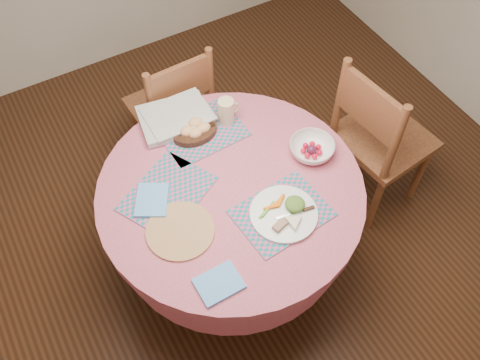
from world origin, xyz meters
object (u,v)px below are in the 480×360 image
object	(u,v)px
wicker_trivet	(180,231)
bread_bowl	(195,130)
chair_back	(174,108)
fruit_bowl	(312,149)
dining_table	(231,211)
dinner_plate	(286,213)
latte_mug	(227,111)
chair_right	(377,138)

from	to	relation	value
wicker_trivet	bread_bowl	bearing A→B (deg)	56.33
chair_back	wicker_trivet	size ratio (longest dim) A/B	3.14
wicker_trivet	fruit_bowl	bearing A→B (deg)	6.15
dining_table	dinner_plate	world-z (taller)	dinner_plate
wicker_trivet	latte_mug	distance (m)	0.68
bread_bowl	chair_back	bearing A→B (deg)	81.01
chair_right	bread_bowl	size ratio (longest dim) A/B	4.45
latte_mug	fruit_bowl	size ratio (longest dim) A/B	0.60
dinner_plate	fruit_bowl	size ratio (longest dim) A/B	1.32
wicker_trivet	latte_mug	xyz separation A→B (m)	(0.49, 0.46, 0.07)
chair_right	chair_back	bearing A→B (deg)	40.52
dining_table	latte_mug	size ratio (longest dim) A/B	9.07
dinner_plate	dining_table	bearing A→B (deg)	118.90
chair_back	wicker_trivet	world-z (taller)	chair_back
wicker_trivet	bread_bowl	distance (m)	0.56
dinner_plate	latte_mug	size ratio (longest dim) A/B	2.20
chair_back	wicker_trivet	bearing A→B (deg)	64.71
fruit_bowl	chair_back	bearing A→B (deg)	113.23
chair_right	dinner_plate	size ratio (longest dim) A/B	3.40
dining_table	wicker_trivet	distance (m)	0.37
wicker_trivet	dinner_plate	size ratio (longest dim) A/B	1.00
chair_back	dinner_plate	world-z (taller)	chair_back
bread_bowl	dining_table	bearing A→B (deg)	-91.18
dining_table	bread_bowl	size ratio (longest dim) A/B	5.39
latte_mug	bread_bowl	bearing A→B (deg)	-179.96
dining_table	latte_mug	distance (m)	0.49
chair_back	fruit_bowl	bearing A→B (deg)	110.50
chair_right	bread_bowl	distance (m)	1.02
dining_table	chair_back	xyz separation A→B (m)	(0.08, 0.82, -0.06)
dining_table	chair_right	world-z (taller)	chair_right
dining_table	wicker_trivet	size ratio (longest dim) A/B	4.13
dinner_plate	fruit_bowl	distance (m)	0.38
chair_back	fruit_bowl	size ratio (longest dim) A/B	4.14
latte_mug	fruit_bowl	distance (m)	0.46
chair_right	chair_back	xyz separation A→B (m)	(-0.85, 0.79, -0.04)
chair_right	wicker_trivet	distance (m)	1.26
dining_table	bread_bowl	xyz separation A→B (m)	(0.01, 0.37, 0.23)
fruit_bowl	wicker_trivet	bearing A→B (deg)	-173.85
chair_right	fruit_bowl	xyz separation A→B (m)	(-0.50, -0.04, 0.25)
chair_right	latte_mug	distance (m)	0.87
chair_right	wicker_trivet	size ratio (longest dim) A/B	3.41
chair_back	dinner_plate	xyz separation A→B (m)	(0.06, -1.07, 0.28)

